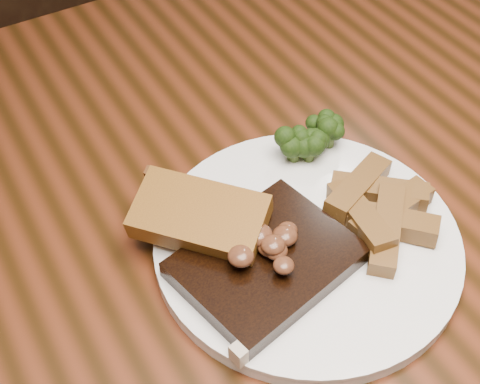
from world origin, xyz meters
The scene contains 8 objects.
dining_table centered at (0.00, 0.00, 0.66)m, with size 1.60×0.90×0.75m.
plate centered at (0.02, -0.08, 0.76)m, with size 0.30×0.30×0.01m, color white.
steak centered at (-0.03, -0.09, 0.77)m, with size 0.16×0.12×0.02m, color black.
steak_bone centered at (-0.03, -0.14, 0.77)m, with size 0.15×0.01×0.02m, color #B9AA8F.
mushroom_pile centered at (-0.03, -0.09, 0.80)m, with size 0.07×0.07×0.03m, color brown, non-canonical shape.
garlic_bread centered at (-0.07, -0.03, 0.78)m, with size 0.12×0.07×0.03m, color brown.
potato_wedges centered at (0.09, -0.09, 0.77)m, with size 0.13×0.13×0.02m, color brown, non-canonical shape.
broccoli_cluster centered at (0.09, 0.01, 0.78)m, with size 0.06×0.06×0.04m, color #20350C, non-canonical shape.
Camera 1 is at (-0.24, -0.40, 1.27)m, focal length 50.00 mm.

